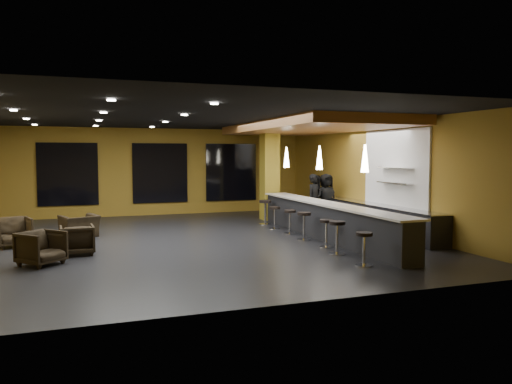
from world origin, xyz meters
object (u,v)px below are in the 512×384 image
object	(u,v)px
bar_stool_5	(275,215)
bar_stool_0	(364,245)
pendant_2	(286,157)
prep_counter	(376,219)
staff_b	(318,199)
bar_stool_3	(304,222)
bar_stool_6	(265,209)
bar_counter	(327,222)
staff_a	(315,199)
staff_c	(326,198)
armchair_a	(41,248)
pendant_0	(365,158)
armchair_b	(77,240)
column	(270,173)
armchair_c	(14,232)
bar_stool_1	(337,233)
bar_stool_2	(326,230)
armchair_d	(79,226)
pendant_1	(319,158)
bar_stool_4	(290,219)

from	to	relation	value
bar_stool_5	bar_stool_0	bearing A→B (deg)	-91.86
pendant_2	prep_counter	bearing A→B (deg)	-51.34
staff_b	bar_stool_3	distance (m)	3.84
pendant_2	bar_stool_6	world-z (taller)	pendant_2
bar_counter	staff_a	bearing A→B (deg)	70.16
staff_c	armchair_a	world-z (taller)	staff_c
pendant_0	staff_c	distance (m)	5.55
armchair_a	armchair_b	bearing A→B (deg)	9.56
column	armchair_c	size ratio (longest dim) A/B	4.07
armchair_b	bar_stool_1	distance (m)	6.37
pendant_0	bar_stool_1	distance (m)	2.01
staff_a	bar_stool_2	size ratio (longest dim) A/B	2.38
pendant_0	bar_stool_3	bearing A→B (deg)	110.42
staff_a	armchair_d	size ratio (longest dim) A/B	1.76
staff_c	bar_stool_0	distance (m)	7.06
staff_b	bar_stool_5	bearing A→B (deg)	-153.48
staff_b	armchair_d	xyz separation A→B (m)	(-8.09, -0.46, -0.53)
bar_stool_5	pendant_0	bearing A→B (deg)	-80.40
bar_counter	staff_b	bearing A→B (deg)	67.74
pendant_1	bar_stool_5	world-z (taller)	pendant_1
pendant_2	bar_stool_1	size ratio (longest dim) A/B	0.85
armchair_c	bar_stool_5	xyz separation A→B (m)	(7.71, 0.61, 0.08)
prep_counter	bar_stool_5	world-z (taller)	prep_counter
staff_a	bar_stool_6	world-z (taller)	staff_a
pendant_1	staff_c	distance (m)	3.39
bar_counter	bar_stool_4	distance (m)	1.33
staff_b	bar_stool_0	distance (m)	7.06
pendant_1	bar_counter	bearing A→B (deg)	-90.00
prep_counter	pendant_0	world-z (taller)	pendant_0
bar_stool_3	bar_stool_4	xyz separation A→B (m)	(0.07, 1.18, -0.04)
staff_c	bar_stool_4	size ratio (longest dim) A/B	2.37
staff_c	bar_stool_4	bearing A→B (deg)	-147.00
prep_counter	armchair_a	xyz separation A→B (m)	(-9.58, -1.48, -0.05)
bar_stool_3	staff_c	bearing A→B (deg)	53.22
armchair_b	armchair_a	bearing A→B (deg)	49.12
armchair_c	staff_a	bearing A→B (deg)	-8.91
column	bar_stool_4	size ratio (longest dim) A/B	4.70
prep_counter	pendant_1	world-z (taller)	pendant_1
armchair_d	bar_stool_1	xyz separation A→B (m)	(5.94, -4.88, 0.20)
armchair_b	bar_stool_5	xyz separation A→B (m)	(6.12, 2.29, 0.11)
pendant_0	pendant_2	distance (m)	5.00
bar_counter	armchair_b	xyz separation A→B (m)	(-6.84, -0.02, -0.13)
prep_counter	pendant_2	world-z (taller)	pendant_2
bar_stool_0	bar_stool_2	size ratio (longest dim) A/B	1.01
pendant_2	bar_stool_4	size ratio (longest dim) A/B	0.94
column	bar_stool_3	bearing A→B (deg)	-99.06
prep_counter	staff_c	bearing A→B (deg)	98.73
armchair_b	bar_stool_6	size ratio (longest dim) A/B	0.93
armchair_c	bar_stool_2	world-z (taller)	armchair_c
staff_c	bar_stool_0	world-z (taller)	staff_c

